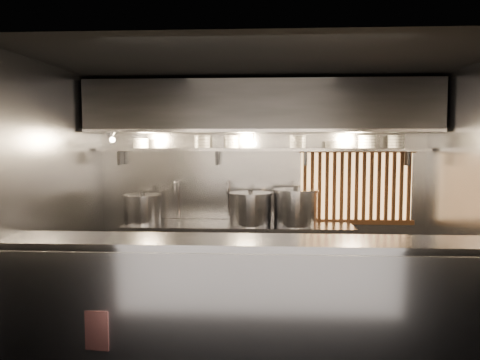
# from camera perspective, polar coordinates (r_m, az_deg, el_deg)

# --- Properties ---
(floor) EXTENTS (4.50, 4.50, 0.00)m
(floor) POSITION_cam_1_polar(r_m,az_deg,el_deg) (5.36, 2.35, -17.04)
(floor) COLOR black
(floor) RESTS_ON ground
(ceiling) EXTENTS (4.50, 4.50, 0.00)m
(ceiling) POSITION_cam_1_polar(r_m,az_deg,el_deg) (5.05, 2.46, 14.00)
(ceiling) COLOR black
(ceiling) RESTS_ON wall_back
(wall_back) EXTENTS (4.50, 0.00, 4.50)m
(wall_back) POSITION_cam_1_polar(r_m,az_deg,el_deg) (6.51, 2.59, -0.49)
(wall_back) COLOR gray
(wall_back) RESTS_ON floor
(wall_left) EXTENTS (0.00, 3.00, 3.00)m
(wall_left) POSITION_cam_1_polar(r_m,az_deg,el_deg) (5.52, -21.64, -1.70)
(wall_left) COLOR gray
(wall_left) RESTS_ON floor
(wall_right) EXTENTS (0.00, 3.00, 3.00)m
(wall_right) POSITION_cam_1_polar(r_m,az_deg,el_deg) (5.47, 26.71, -1.93)
(wall_right) COLOR gray
(wall_right) RESTS_ON floor
(serving_counter) EXTENTS (4.50, 0.56, 1.13)m
(serving_counter) POSITION_cam_1_polar(r_m,az_deg,el_deg) (4.26, 2.18, -14.70)
(serving_counter) COLOR #A0A0A6
(serving_counter) RESTS_ON floor
(cooking_bench) EXTENTS (3.00, 0.70, 0.90)m
(cooking_bench) POSITION_cam_1_polar(r_m,az_deg,el_deg) (6.31, -0.24, -9.40)
(cooking_bench) COLOR #A0A0A6
(cooking_bench) RESTS_ON floor
(bowl_shelf) EXTENTS (4.40, 0.34, 0.04)m
(bowl_shelf) POSITION_cam_1_polar(r_m,az_deg,el_deg) (6.30, 2.59, 3.72)
(bowl_shelf) COLOR #A0A0A6
(bowl_shelf) RESTS_ON wall_back
(exhaust_hood) EXTENTS (4.40, 0.81, 0.65)m
(exhaust_hood) POSITION_cam_1_polar(r_m,az_deg,el_deg) (6.10, 2.58, 8.81)
(exhaust_hood) COLOR #2D2D30
(exhaust_hood) RESTS_ON ceiling
(wood_screen) EXTENTS (1.56, 0.09, 1.04)m
(wood_screen) POSITION_cam_1_polar(r_m,az_deg,el_deg) (6.58, 13.98, -0.74)
(wood_screen) COLOR #EEB26B
(wood_screen) RESTS_ON wall_back
(faucet_left) EXTENTS (0.04, 0.30, 0.50)m
(faucet_left) POSITION_cam_1_polar(r_m,az_deg,el_deg) (6.50, -7.63, -1.36)
(faucet_left) COLOR silver
(faucet_left) RESTS_ON wall_back
(faucet_right) EXTENTS (0.04, 0.30, 0.50)m
(faucet_right) POSITION_cam_1_polar(r_m,az_deg,el_deg) (6.40, -1.46, -1.41)
(faucet_right) COLOR silver
(faucet_right) RESTS_ON wall_back
(heat_lamp) EXTENTS (0.25, 0.35, 0.20)m
(heat_lamp) POSITION_cam_1_polar(r_m,az_deg,el_deg) (6.15, -15.50, 5.28)
(heat_lamp) COLOR #A0A0A6
(heat_lamp) RESTS_ON exhaust_hood
(pendant_bulb) EXTENTS (0.09, 0.09, 0.19)m
(pendant_bulb) POSITION_cam_1_polar(r_m,az_deg,el_deg) (6.18, 1.65, 4.46)
(pendant_bulb) COLOR #2D2D30
(pendant_bulb) RESTS_ON exhaust_hood
(stock_pot_left) EXTENTS (0.67, 0.67, 0.42)m
(stock_pot_left) POSITION_cam_1_polar(r_m,az_deg,el_deg) (6.39, -11.80, -3.43)
(stock_pot_left) COLOR #A0A0A6
(stock_pot_left) RESTS_ON cooking_bench
(stock_pot_mid) EXTENTS (0.65, 0.65, 0.46)m
(stock_pot_mid) POSITION_cam_1_polar(r_m,az_deg,el_deg) (6.14, 1.28, -3.48)
(stock_pot_mid) COLOR #A0A0A6
(stock_pot_mid) RESTS_ON cooking_bench
(stock_pot_right) EXTENTS (0.73, 0.73, 0.51)m
(stock_pot_right) POSITION_cam_1_polar(r_m,az_deg,el_deg) (6.14, 6.79, -3.29)
(stock_pot_right) COLOR #A0A0A6
(stock_pot_right) RESTS_ON cooking_bench
(red_placard) EXTENTS (0.25, 0.05, 0.34)m
(red_placard) POSITION_cam_1_polar(r_m,az_deg,el_deg) (4.33, -17.30, -17.11)
(red_placard) COLOR red
(red_placard) RESTS_ON serving_counter
(bowl_stack_0) EXTENTS (0.23, 0.23, 0.13)m
(bowl_stack_0) POSITION_cam_1_polar(r_m,az_deg,el_deg) (6.53, -11.99, 4.41)
(bowl_stack_0) COLOR white
(bowl_stack_0) RESTS_ON bowl_shelf
(bowl_stack_1) EXTENTS (0.22, 0.22, 0.17)m
(bowl_stack_1) POSITION_cam_1_polar(r_m,az_deg,el_deg) (6.36, -4.61, 4.66)
(bowl_stack_1) COLOR white
(bowl_stack_1) RESTS_ON bowl_shelf
(bowl_stack_2) EXTENTS (0.21, 0.21, 0.17)m
(bowl_stack_2) POSITION_cam_1_polar(r_m,az_deg,el_deg) (6.32, -1.06, 4.68)
(bowl_stack_2) COLOR white
(bowl_stack_2) RESTS_ON bowl_shelf
(bowl_stack_3) EXTENTS (0.22, 0.22, 0.17)m
(bowl_stack_3) POSITION_cam_1_polar(r_m,az_deg,el_deg) (6.32, 7.06, 4.64)
(bowl_stack_3) COLOR white
(bowl_stack_3) RESTS_ON bowl_shelf
(bowl_stack_4) EXTENTS (0.23, 0.23, 0.09)m
(bowl_stack_4) POSITION_cam_1_polar(r_m,az_deg,el_deg) (6.36, 11.26, 4.25)
(bowl_stack_4) COLOR white
(bowl_stack_4) RESTS_ON bowl_shelf
(bowl_stack_5) EXTENTS (0.24, 0.24, 0.17)m
(bowl_stack_5) POSITION_cam_1_polar(r_m,az_deg,el_deg) (6.44, 15.21, 4.51)
(bowl_stack_5) COLOR white
(bowl_stack_5) RESTS_ON bowl_shelf
(bowl_stack_6) EXTENTS (0.23, 0.23, 0.17)m
(bowl_stack_6) POSITION_cam_1_polar(r_m,az_deg,el_deg) (6.53, 18.49, 4.44)
(bowl_stack_6) COLOR white
(bowl_stack_6) RESTS_ON bowl_shelf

